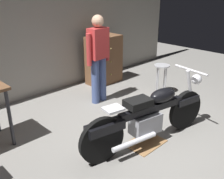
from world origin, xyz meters
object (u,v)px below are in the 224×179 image
at_px(person_standing, 98,56).
at_px(shop_stool, 162,72).
at_px(motorcycle, 150,115).
at_px(wooden_dresser, 104,60).

relative_size(person_standing, shop_stool, 2.61).
height_order(motorcycle, person_standing, person_standing).
relative_size(motorcycle, shop_stool, 3.38).
bearing_deg(wooden_dresser, motorcycle, -118.81).
xyz_separation_m(motorcycle, shop_stool, (1.63, 0.96, 0.05)).
bearing_deg(person_standing, motorcycle, 69.20).
xyz_separation_m(person_standing, shop_stool, (1.16, -0.64, -0.43)).
height_order(shop_stool, wooden_dresser, wooden_dresser).
relative_size(motorcycle, wooden_dresser, 1.97).
distance_m(motorcycle, shop_stool, 1.89).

